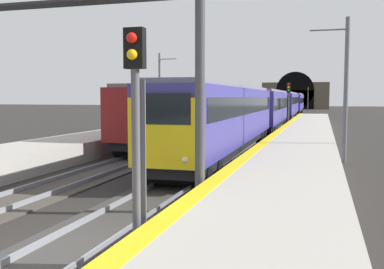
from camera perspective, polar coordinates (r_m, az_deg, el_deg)
ground_plane at (r=10.22m, az=-15.87°, el=-14.56°), size 320.00×320.00×0.00m
platform_right at (r=8.70m, az=7.76°, el=-14.33°), size 112.00×3.81×1.03m
platform_right_edge_strip at (r=8.92m, az=-2.94°, el=-10.32°), size 112.00×0.50×0.01m
track_main_line at (r=10.21m, az=-15.88°, el=-14.33°), size 160.00×2.71×0.21m
train_main_approaching at (r=57.23m, az=11.16°, el=3.70°), size 86.07×2.97×4.03m
train_adjacent_platform at (r=53.05m, az=6.13°, el=3.71°), size 63.35×3.16×4.05m
railway_signal_near at (r=8.41m, az=-7.19°, el=0.57°), size 0.39×0.38×4.63m
railway_signal_mid at (r=46.24m, az=12.24°, el=4.21°), size 0.39×0.38×4.82m
railway_signal_far at (r=108.47m, az=14.64°, el=4.74°), size 0.39×0.38×5.74m
overhead_signal_gantry at (r=14.22m, az=-15.14°, el=12.30°), size 0.70×8.30×6.98m
tunnel_portal at (r=125.91m, az=13.08°, el=4.88°), size 2.38×18.05×10.18m
catenary_mast_near at (r=44.93m, az=-4.13°, el=5.59°), size 0.22×1.91×7.71m
catenary_mast_far at (r=23.65m, az=19.06°, el=5.53°), size 0.22×1.94×7.31m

